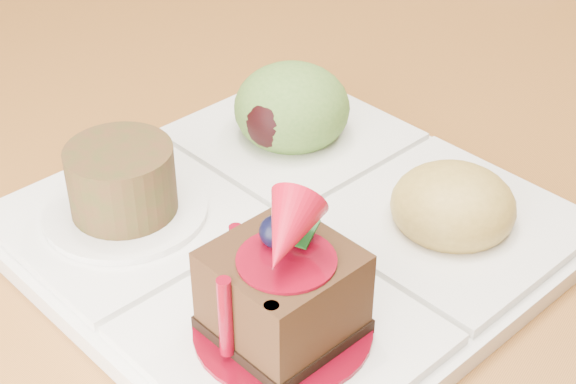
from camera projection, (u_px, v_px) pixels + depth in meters
The scene contains 2 objects.
ground at pixel (457, 373), 1.44m from camera, with size 6.00×6.00×0.00m, color #533517.
sampler_plate at pixel (291, 208), 0.50m from camera, with size 0.33×0.33×0.10m.
Camera 1 is at (0.32, -0.99, 1.07)m, focal length 55.00 mm.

